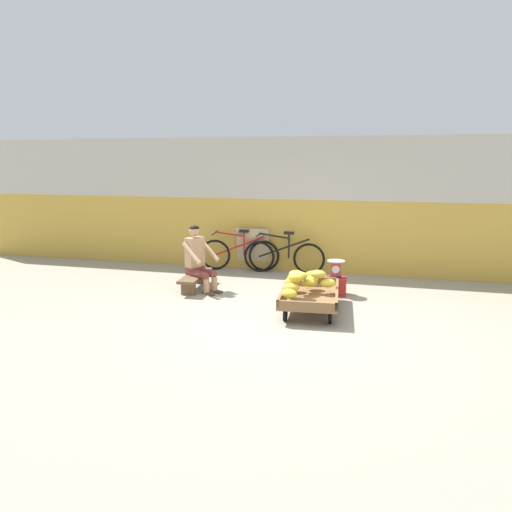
{
  "coord_description": "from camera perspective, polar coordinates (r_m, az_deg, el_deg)",
  "views": [
    {
      "loc": [
        1.21,
        -6.19,
        2.26
      ],
      "look_at": [
        -0.55,
        0.91,
        0.75
      ],
      "focal_mm": 32.79,
      "sensor_mm": 36.0,
      "label": 1
    }
  ],
  "objects": [
    {
      "name": "ground_plane",
      "position": [
        6.7,
        2.73,
        -8.06
      ],
      "size": [
        80.0,
        80.0,
        0.0
      ],
      "primitive_type": "plane",
      "color": "gray"
    },
    {
      "name": "back_wall",
      "position": [
        9.58,
        6.66,
        6.16
      ],
      "size": [
        16.0,
        0.3,
        2.71
      ],
      "color": "gold",
      "rests_on": "ground"
    },
    {
      "name": "banana_cart",
      "position": [
        7.14,
        6.6,
        -4.84
      ],
      "size": [
        0.93,
        1.49,
        0.36
      ],
      "color": "brown",
      "rests_on": "ground"
    },
    {
      "name": "banana_pile",
      "position": [
        7.16,
        5.89,
        -2.95
      ],
      "size": [
        0.86,
        1.41,
        0.27
      ],
      "color": "gold",
      "rests_on": "banana_cart"
    },
    {
      "name": "low_bench",
      "position": [
        8.38,
        -7.39,
        -2.68
      ],
      "size": [
        0.35,
        1.11,
        0.27
      ],
      "color": "brown",
      "rests_on": "ground"
    },
    {
      "name": "vendor_seated",
      "position": [
        8.23,
        -7.07,
        -0.3
      ],
      "size": [
        0.74,
        0.64,
        1.14
      ],
      "color": "tan",
      "rests_on": "ground"
    },
    {
      "name": "plastic_crate",
      "position": [
        8.1,
        9.64,
        -3.61
      ],
      "size": [
        0.36,
        0.28,
        0.3
      ],
      "color": "red",
      "rests_on": "ground"
    },
    {
      "name": "weighing_scale",
      "position": [
        8.02,
        9.72,
        -1.53
      ],
      "size": [
        0.3,
        0.3,
        0.29
      ],
      "color": "#28282D",
      "rests_on": "plastic_crate"
    },
    {
      "name": "bicycle_near_left",
      "position": [
        9.66,
        -2.06,
        0.27
      ],
      "size": [
        1.65,
        0.48,
        0.86
      ],
      "color": "black",
      "rests_on": "ground"
    },
    {
      "name": "bicycle_far_left",
      "position": [
        9.43,
        3.39,
        -0.02
      ],
      "size": [
        1.66,
        0.48,
        0.86
      ],
      "color": "black",
      "rests_on": "ground"
    },
    {
      "name": "sign_board",
      "position": [
        9.73,
        -0.34,
        0.87
      ],
      "size": [
        0.7,
        0.23,
        0.88
      ],
      "color": "#C6B289",
      "rests_on": "ground"
    }
  ]
}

